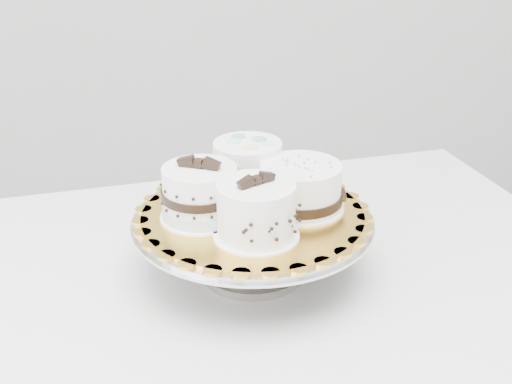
{
  "coord_description": "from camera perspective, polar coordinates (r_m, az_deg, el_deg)",
  "views": [
    {
      "loc": [
        0.08,
        -0.66,
        1.26
      ],
      "look_at": [
        0.19,
        0.13,
        0.88
      ],
      "focal_mm": 45.0,
      "sensor_mm": 36.0,
      "label": 1
    }
  ],
  "objects": [
    {
      "name": "table",
      "position": [
        0.96,
        -3.41,
        -12.57
      ],
      "size": [
        1.29,
        0.95,
        0.75
      ],
      "rotation": [
        0.0,
        0.0,
        0.14
      ],
      "color": "silver",
      "rests_on": "floor"
    },
    {
      "name": "cake_stand",
      "position": [
        0.93,
        -0.29,
        -3.71
      ],
      "size": [
        0.34,
        0.34,
        0.09
      ],
      "color": "gray",
      "rests_on": "table"
    },
    {
      "name": "cake_board",
      "position": [
        0.91,
        -0.29,
        -1.96
      ],
      "size": [
        0.39,
        0.39,
        0.0
      ],
      "primitive_type": "cylinder",
      "rotation": [
        0.0,
        0.0,
        0.27
      ],
      "color": "gold",
      "rests_on": "cake_stand"
    },
    {
      "name": "cake_swirl",
      "position": [
        0.83,
        0.03,
        -1.78
      ],
      "size": [
        0.14,
        0.14,
        0.09
      ],
      "rotation": [
        0.0,
        0.0,
        0.5
      ],
      "color": "white",
      "rests_on": "cake_board"
    },
    {
      "name": "cake_banded",
      "position": [
        0.88,
        -4.98,
        -0.25
      ],
      "size": [
        0.14,
        0.14,
        0.09
      ],
      "rotation": [
        0.0,
        0.0,
        -0.44
      ],
      "color": "white",
      "rests_on": "cake_board"
    },
    {
      "name": "cake_dots",
      "position": [
        0.97,
        -0.75,
        2.37
      ],
      "size": [
        0.13,
        0.13,
        0.08
      ],
      "rotation": [
        0.0,
        0.0,
        -0.3
      ],
      "color": "white",
      "rests_on": "cake_board"
    },
    {
      "name": "cake_ribbon",
      "position": [
        0.91,
        4.05,
        0.4
      ],
      "size": [
        0.13,
        0.13,
        0.07
      ],
      "rotation": [
        0.0,
        0.0,
        -0.03
      ],
      "color": "white",
      "rests_on": "cake_board"
    }
  ]
}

